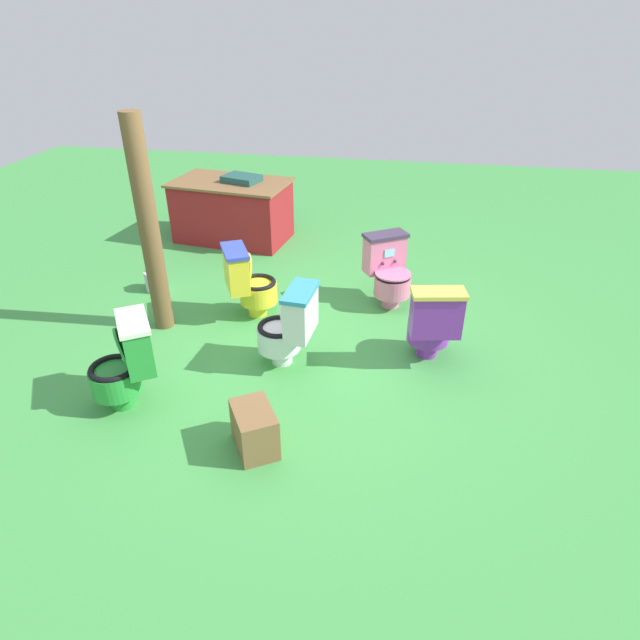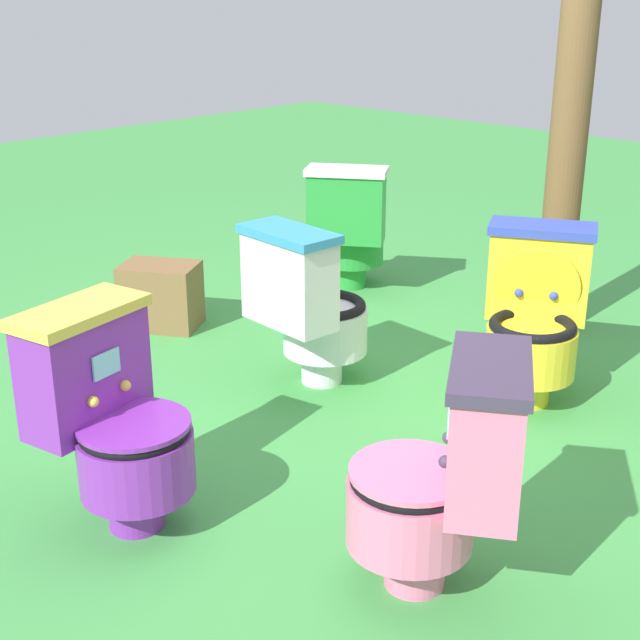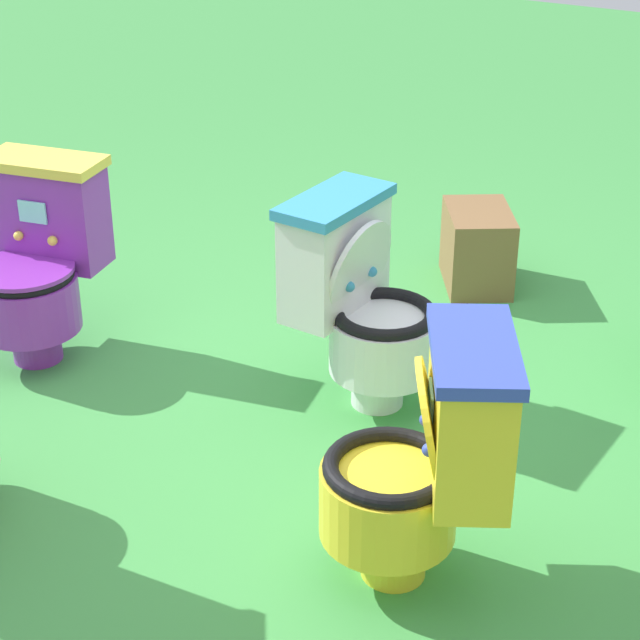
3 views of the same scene
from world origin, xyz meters
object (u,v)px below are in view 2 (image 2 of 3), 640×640
at_px(toilet_green, 349,227).
at_px(toilet_white, 309,306).
at_px(toilet_pink, 444,476).
at_px(toilet_yellow, 535,313).
at_px(toilet_purple, 113,418).
at_px(wooden_post, 569,134).
at_px(small_crate, 161,296).

xyz_separation_m(toilet_green, toilet_white, (1.09, 0.74, 0.00)).
bearing_deg(toilet_white, toilet_pink, -26.23).
height_order(toilet_yellow, toilet_purple, same).
bearing_deg(toilet_white, toilet_purple, -72.23).
relative_size(toilet_yellow, toilet_purple, 1.00).
distance_m(toilet_green, wooden_post, 1.33).
distance_m(toilet_purple, wooden_post, 2.60).
relative_size(toilet_yellow, toilet_white, 1.00).
height_order(toilet_white, wooden_post, wooden_post).
xyz_separation_m(toilet_white, small_crate, (-0.00, -1.05, -0.21)).
bearing_deg(wooden_post, toilet_white, -16.95).
bearing_deg(small_crate, toilet_pink, 72.05).
relative_size(toilet_purple, small_crate, 1.92).
height_order(toilet_green, toilet_pink, same).
bearing_deg(wooden_post, toilet_yellow, 23.69).
bearing_deg(toilet_purple, toilet_white, -177.38).
relative_size(toilet_green, small_crate, 1.92).
xyz_separation_m(toilet_white, toilet_pink, (0.75, 1.25, -0.00)).
height_order(toilet_pink, small_crate, toilet_pink).
bearing_deg(toilet_purple, wooden_post, 166.37).
xyz_separation_m(toilet_purple, wooden_post, (-2.52, 0.13, 0.62)).
bearing_deg(toilet_yellow, toilet_white, 10.35).
height_order(toilet_purple, wooden_post, wooden_post).
bearing_deg(toilet_purple, small_crate, -142.22).
distance_m(toilet_pink, wooden_post, 2.34).
bearing_deg(toilet_green, toilet_pink, -75.69).
height_order(toilet_purple, small_crate, toilet_purple).
xyz_separation_m(toilet_yellow, small_crate, (0.58, -1.80, -0.21)).
bearing_deg(toilet_green, toilet_white, -88.77).
distance_m(toilet_purple, small_crate, 1.79).
distance_m(toilet_white, small_crate, 1.07).
bearing_deg(toilet_white, toilet_yellow, 42.33).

